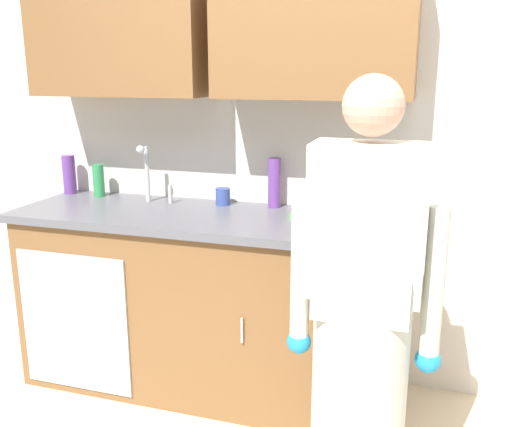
% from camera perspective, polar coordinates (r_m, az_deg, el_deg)
% --- Properties ---
extents(kitchen_wall_with_uppers, '(4.80, 0.44, 2.70)m').
position_cam_1_polar(kitchen_wall_with_uppers, '(2.86, 4.85, 11.24)').
color(kitchen_wall_with_uppers, beige).
rests_on(kitchen_wall_with_uppers, ground).
extents(counter_cabinet, '(1.90, 0.62, 0.90)m').
position_cam_1_polar(counter_cabinet, '(2.94, -4.88, -9.29)').
color(counter_cabinet, brown).
rests_on(counter_cabinet, ground).
extents(countertop, '(1.96, 0.66, 0.04)m').
position_cam_1_polar(countertop, '(2.79, -5.02, -0.41)').
color(countertop, '#595960').
rests_on(countertop, counter_cabinet).
extents(sink, '(0.50, 0.36, 0.35)m').
position_cam_1_polar(sink, '(2.95, -11.49, 0.27)').
color(sink, '#B7BABF').
rests_on(sink, counter_cabinet).
extents(person_at_sink, '(0.55, 0.34, 1.62)m').
position_cam_1_polar(person_at_sink, '(2.07, 10.64, -12.75)').
color(person_at_sink, white).
rests_on(person_at_sink, ground).
extents(bottle_water_short, '(0.06, 0.06, 0.26)m').
position_cam_1_polar(bottle_water_short, '(2.88, 1.86, 3.13)').
color(bottle_water_short, '#66388C').
rests_on(bottle_water_short, countertop).
extents(bottle_soap, '(0.06, 0.06, 0.18)m').
position_cam_1_polar(bottle_soap, '(3.26, -15.71, 3.26)').
color(bottle_soap, '#2D8C4C').
rests_on(bottle_soap, countertop).
extents(bottle_water_tall, '(0.07, 0.07, 0.22)m').
position_cam_1_polar(bottle_water_tall, '(3.39, -18.46, 3.79)').
color(bottle_water_tall, '#66388C').
rests_on(bottle_water_tall, countertop).
extents(cup_by_sink, '(0.08, 0.08, 0.09)m').
position_cam_1_polar(cup_by_sink, '(2.95, -3.39, 1.73)').
color(cup_by_sink, '#33478C').
rests_on(cup_by_sink, countertop).
extents(sponge, '(0.11, 0.07, 0.03)m').
position_cam_1_polar(sponge, '(2.67, 4.77, -0.28)').
color(sponge, '#4CBF4C').
rests_on(sponge, countertop).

